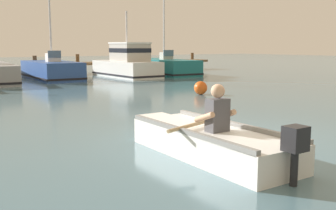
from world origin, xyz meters
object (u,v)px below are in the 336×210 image
rowboat_with_person (208,140)px  moored_boat_teal (163,67)px  moored_boat_blue (51,71)px  mooring_buoy (201,88)px  moored_boat_white (127,64)px

rowboat_with_person → moored_boat_teal: (9.70, 15.91, 0.21)m
rowboat_with_person → moored_boat_blue: (2.73, 16.20, 0.21)m
moored_boat_teal → mooring_buoy: moored_boat_teal is taller
mooring_buoy → rowboat_with_person: bearing=-128.2°
rowboat_with_person → moored_boat_teal: 18.64m
rowboat_with_person → mooring_buoy: size_ratio=7.52×
moored_boat_teal → mooring_buoy: 10.55m
moored_boat_blue → moored_boat_teal: bearing=-2.3°
moored_boat_blue → mooring_buoy: 10.03m
moored_boat_blue → moored_boat_white: 4.22m
moored_boat_teal → mooring_buoy: (-4.63, -9.47, -0.21)m
moored_boat_blue → moored_boat_teal: moored_boat_teal is taller
rowboat_with_person → moored_boat_teal: size_ratio=0.61×
moored_boat_white → mooring_buoy: moored_boat_white is taller
moored_boat_blue → rowboat_with_person: bearing=-99.6°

